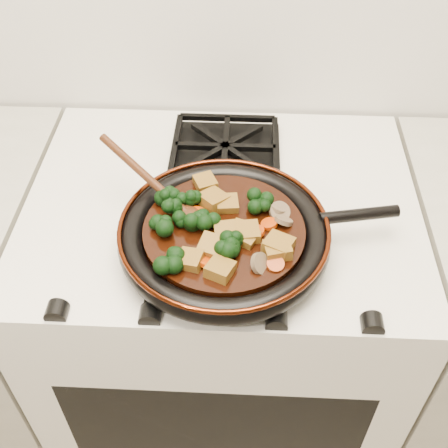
{
  "coord_description": "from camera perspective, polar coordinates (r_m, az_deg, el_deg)",
  "views": [
    {
      "loc": [
        0.04,
        0.89,
        1.64
      ],
      "look_at": [
        0.01,
        1.56,
        0.97
      ],
      "focal_mm": 45.0,
      "sensor_mm": 36.0,
      "label": 1
    }
  ],
  "objects": [
    {
      "name": "carrot_coin_2",
      "position": [
        0.97,
        -2.65,
        1.21
      ],
      "size": [
        0.03,
        0.03,
        0.02
      ],
      "primitive_type": "cylinder",
      "rotation": [
        -0.12,
        0.2,
        0.0
      ],
      "color": "#B43405",
      "rests_on": "braising_sauce"
    },
    {
      "name": "burner_grate_front",
      "position": [
        0.98,
        -0.62,
        -2.55
      ],
      "size": [
        0.23,
        0.23,
        0.03
      ],
      "primitive_type": null,
      "color": "black",
      "rests_on": "stove"
    },
    {
      "name": "carrot_coin_3",
      "position": [
        0.95,
        4.62,
        0.01
      ],
      "size": [
        0.03,
        0.03,
        0.02
      ],
      "primitive_type": "cylinder",
      "rotation": [
        -0.08,
        -0.22,
        0.0
      ],
      "color": "#B43405",
      "rests_on": "braising_sauce"
    },
    {
      "name": "broccoli_floret_1",
      "position": [
        0.94,
        -1.91,
        0.26
      ],
      "size": [
        0.07,
        0.07,
        0.06
      ],
      "primitive_type": null,
      "rotation": [
        -0.04,
        -0.01,
        1.38
      ],
      "color": "black",
      "rests_on": "braising_sauce"
    },
    {
      "name": "burner_grate_back",
      "position": [
        1.19,
        0.13,
        7.53
      ],
      "size": [
        0.23,
        0.23,
        0.03
      ],
      "primitive_type": null,
      "color": "black",
      "rests_on": "stove"
    },
    {
      "name": "stove",
      "position": [
        1.43,
        -0.16,
        -10.88
      ],
      "size": [
        0.76,
        0.6,
        0.9
      ],
      "primitive_type": "cube",
      "color": "white",
      "rests_on": "ground"
    },
    {
      "name": "broccoli_floret_2",
      "position": [
        0.98,
        3.72,
        2.12
      ],
      "size": [
        0.08,
        0.09,
        0.07
      ],
      "primitive_type": null,
      "rotation": [
        0.24,
        0.07,
        2.28
      ],
      "color": "black",
      "rests_on": "braising_sauce"
    },
    {
      "name": "tofu_cube_6",
      "position": [
        0.88,
        -0.4,
        -4.66
      ],
      "size": [
        0.05,
        0.05,
        0.03
      ],
      "primitive_type": "cube",
      "rotation": [
        -0.0,
        0.11,
        1.15
      ],
      "color": "brown",
      "rests_on": "braising_sauce"
    },
    {
      "name": "mushroom_slice_2",
      "position": [
        0.89,
        3.71,
        -4.05
      ],
      "size": [
        0.04,
        0.05,
        0.03
      ],
      "primitive_type": "cylinder",
      "rotation": [
        0.88,
        0.0,
        1.14
      ],
      "color": "brown",
      "rests_on": "braising_sauce"
    },
    {
      "name": "tofu_cube_5",
      "position": [
        1.02,
        -1.91,
        4.14
      ],
      "size": [
        0.05,
        0.05,
        0.02
      ],
      "primitive_type": "cube",
      "rotation": [
        -0.02,
        -0.02,
        2.0
      ],
      "color": "brown",
      "rests_on": "braising_sauce"
    },
    {
      "name": "carrot_coin_4",
      "position": [
        0.94,
        3.22,
        -0.83
      ],
      "size": [
        0.03,
        0.03,
        0.02
      ],
      "primitive_type": "cylinder",
      "rotation": [
        -0.06,
        -0.24,
        0.0
      ],
      "color": "#B43405",
      "rests_on": "braising_sauce"
    },
    {
      "name": "wooden_spoon",
      "position": [
        0.99,
        -6.17,
        3.24
      ],
      "size": [
        0.13,
        0.11,
        0.22
      ],
      "rotation": [
        0.0,
        0.0,
        2.46
      ],
      "color": "#401F0D",
      "rests_on": "braising_sauce"
    },
    {
      "name": "tofu_cube_0",
      "position": [
        0.94,
        1.73,
        -0.65
      ],
      "size": [
        0.04,
        0.04,
        0.02
      ],
      "primitive_type": "cube",
      "rotation": [
        0.08,
        0.04,
        1.3
      ],
      "color": "brown",
      "rests_on": "braising_sauce"
    },
    {
      "name": "broccoli_floret_0",
      "position": [
        0.98,
        -5.51,
        1.8
      ],
      "size": [
        0.08,
        0.08,
        0.07
      ],
      "primitive_type": null,
      "rotation": [
        0.06,
        0.15,
        1.04
      ],
      "color": "black",
      "rests_on": "braising_sauce"
    },
    {
      "name": "tofu_cube_9",
      "position": [
        0.89,
        -3.42,
        -3.7
      ],
      "size": [
        0.05,
        0.05,
        0.03
      ],
      "primitive_type": "cube",
      "rotation": [
        -0.11,
        -0.03,
        1.32
      ],
      "color": "brown",
      "rests_on": "braising_sauce"
    },
    {
      "name": "tofu_cube_1",
      "position": [
        0.93,
        2.42,
        -0.91
      ],
      "size": [
        0.04,
        0.05,
        0.02
      ],
      "primitive_type": "cube",
      "rotation": [
        0.01,
        -0.02,
        1.73
      ],
      "color": "brown",
      "rests_on": "braising_sauce"
    },
    {
      "name": "tofu_cube_2",
      "position": [
        0.92,
        5.55,
        -2.21
      ],
      "size": [
        0.06,
        0.06,
        0.03
      ],
      "primitive_type": "cube",
      "rotation": [
        0.08,
        0.01,
        2.67
      ],
      "color": "brown",
      "rests_on": "braising_sauce"
    },
    {
      "name": "mushroom_slice_0",
      "position": [
        0.96,
        6.06,
        0.36
      ],
      "size": [
        0.04,
        0.04,
        0.02
      ],
      "primitive_type": "cylinder",
      "rotation": [
        0.53,
        0.0,
        2.56
      ],
      "color": "brown",
      "rests_on": "braising_sauce"
    },
    {
      "name": "carrot_coin_0",
      "position": [
        0.89,
        5.25,
        -4.08
      ],
      "size": [
        0.03,
        0.03,
        0.02
      ],
      "primitive_type": "cylinder",
      "rotation": [
        0.29,
        0.03,
        0.0
      ],
      "color": "#B43405",
      "rests_on": "braising_sauce"
    },
    {
      "name": "braising_sauce",
      "position": [
        0.96,
        0.0,
        -0.88
      ],
      "size": [
        0.28,
        0.28,
        0.02
      ],
      "primitive_type": "cylinder",
      "color": "black",
      "rests_on": "skillet"
    },
    {
      "name": "tofu_cube_8",
      "position": [
        0.99,
        -1.08,
        2.44
      ],
      "size": [
        0.06,
        0.06,
        0.03
      ],
      "primitive_type": "cube",
      "rotation": [
        -0.07,
        0.11,
        0.77
      ],
      "color": "brown",
      "rests_on": "braising_sauce"
    },
    {
      "name": "broccoli_floret_8",
      "position": [
        0.94,
        -6.49,
        -0.63
      ],
      "size": [
        0.07,
        0.07,
        0.06
      ],
      "primitive_type": null,
      "rotation": [
        -0.23,
        0.07,
        1.47
      ],
      "color": "black",
      "rests_on": "braising_sauce"
    },
    {
      "name": "mushroom_slice_3",
      "position": [
        0.97,
        5.67,
        1.26
      ],
      "size": [
        0.05,
        0.05,
        0.03
      ],
      "primitive_type": "cylinder",
      "rotation": [
        0.53,
        0.0,
        0.54
      ],
      "color": "brown",
      "rests_on": "braising_sauce"
    },
    {
      "name": "tofu_cube_7",
      "position": [
        0.91,
        5.46,
        -2.68
      ],
      "size": [
        0.05,
        0.05,
        0.03
      ],
      "primitive_type": "cube",
      "rotation": [
        -0.06,
        -0.04,
        0.23
      ],
      "color": "brown",
      "rests_on": "braising_sauce"
    },
    {
      "name": "broccoli_floret_4",
      "position": [
        0.99,
        -3.55,
        2.85
      ],
      "size": [
        0.08,
        0.08,
        0.06
      ],
      "primitive_type": null,
      "rotation": [
        0.11,
        0.0,
        2.23
      ],
      "color": "black",
      "rests_on": "braising_sauce"
    },
    {
      "name": "carrot_coin_1",
      "position": [
        0.9,
        -1.77,
        -3.8
      ],
      "size": [
        0.03,
        0.03,
        0.02
      ],
      "primitive_type": "cylinder",
      "rotation": [
        -0.24,
        0.25,
        0.0
      ],
      "color": "#B43405",
      "rests_on": "braising_sauce"
    },
    {
      "name": "tofu_cube_4",
      "position": [
        0.93,
        2.28,
        -1.35
      ],
      "size": [
        0.05,
        0.05,
        0.02
      ],
      "primitive_type": "cube",
      "rotation": [
        0.0,
        -0.12,
        2.65
      ],
      "color": "brown",
      "rests_on": "braising_sauce"
    },
    {
      "name": "tofu_cube_11",
      "position": [
        0.93,
        0.17,
        -0.82
      ],
      "size": [
        0.04,
        0.04,
        0.02
      ],
      "primitive_type": "cube",
      "rotation": [
        -0.06,
        -0.07,
        1.72
      ],
      "color": "brown",
      "rests_on": "braising_sauce"
    },
    {
      "name": "skillet",
      "position": [
        0.96,
        0.12,
        -1.08
      ],
      "size": [
        0.49,
        0.36,
        0.05
      ],
      "rotation": [
        0.0,
        0.0,
        0.19
      ],
      "color": "black",
      "rests_on": "burner_grate_front"
    },
    {
      "name": "broccoli_floret_7",
      "position": [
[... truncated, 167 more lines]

